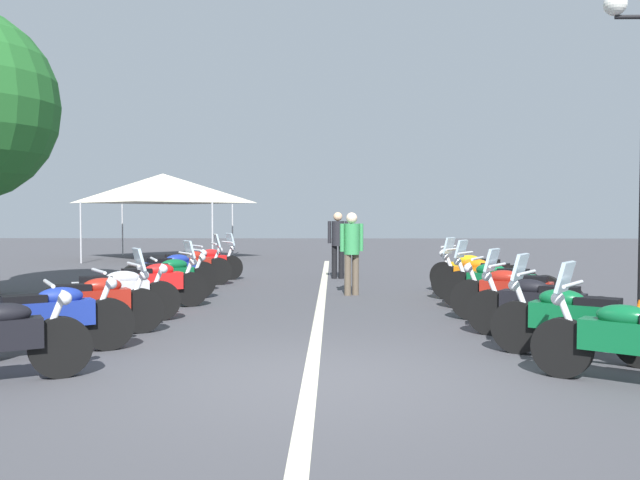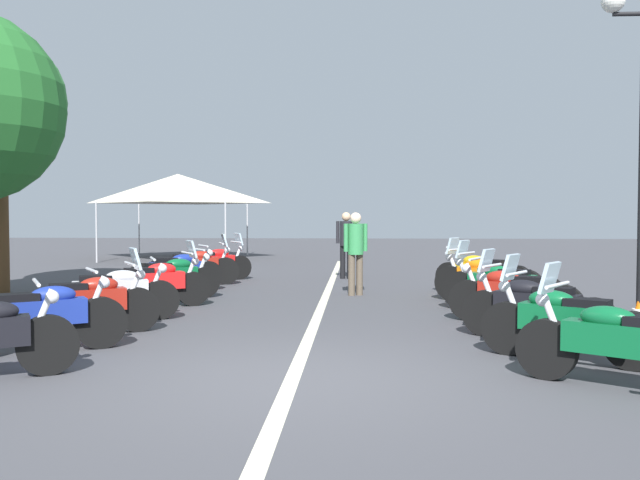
# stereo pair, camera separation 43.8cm
# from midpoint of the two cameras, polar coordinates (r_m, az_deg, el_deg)

# --- Properties ---
(ground_plane) EXTENTS (80.00, 80.00, 0.00)m
(ground_plane) POSITION_cam_midpoint_polar(r_m,az_deg,el_deg) (6.93, -0.56, -11.81)
(ground_plane) COLOR #424247
(lane_centre_stripe) EXTENTS (23.49, 0.16, 0.01)m
(lane_centre_stripe) POSITION_cam_midpoint_polar(r_m,az_deg,el_deg) (12.36, 1.18, -5.59)
(lane_centre_stripe) COLOR beige
(lane_centre_stripe) RESTS_ON ground_plane
(motorcycle_left_row_1) EXTENTS (1.25, 1.85, 1.00)m
(motorcycle_left_row_1) POSITION_cam_midpoint_polar(r_m,az_deg,el_deg) (8.66, -21.43, -6.04)
(motorcycle_left_row_1) COLOR black
(motorcycle_left_row_1) RESTS_ON ground_plane
(motorcycle_left_row_2) EXTENTS (1.16, 1.83, 1.20)m
(motorcycle_left_row_2) POSITION_cam_midpoint_polar(r_m,az_deg,el_deg) (9.77, -17.93, -5.04)
(motorcycle_left_row_2) COLOR black
(motorcycle_left_row_2) RESTS_ON ground_plane
(motorcycle_left_row_3) EXTENTS (1.01, 2.01, 0.99)m
(motorcycle_left_row_3) POSITION_cam_midpoint_polar(r_m,az_deg,el_deg) (10.91, -16.18, -4.34)
(motorcycle_left_row_3) COLOR black
(motorcycle_left_row_3) RESTS_ON ground_plane
(motorcycle_left_row_4) EXTENTS (1.24, 1.89, 1.20)m
(motorcycle_left_row_4) POSITION_cam_midpoint_polar(r_m,az_deg,el_deg) (12.27, -12.99, -3.54)
(motorcycle_left_row_4) COLOR black
(motorcycle_left_row_4) RESTS_ON ground_plane
(motorcycle_left_row_5) EXTENTS (1.21, 1.80, 0.99)m
(motorcycle_left_row_5) POSITION_cam_midpoint_polar(r_m,az_deg,el_deg) (13.44, -11.69, -3.08)
(motorcycle_left_row_5) COLOR black
(motorcycle_left_row_5) RESTS_ON ground_plane
(motorcycle_left_row_6) EXTENTS (1.19, 1.86, 1.00)m
(motorcycle_left_row_6) POSITION_cam_midpoint_polar(r_m,az_deg,el_deg) (14.80, -11.26, -2.57)
(motorcycle_left_row_6) COLOR black
(motorcycle_left_row_6) RESTS_ON ground_plane
(motorcycle_left_row_7) EXTENTS (0.98, 2.09, 1.21)m
(motorcycle_left_row_7) POSITION_cam_midpoint_polar(r_m,az_deg,el_deg) (16.07, -9.86, -2.14)
(motorcycle_left_row_7) COLOR black
(motorcycle_left_row_7) RESTS_ON ground_plane
(motorcycle_left_row_8) EXTENTS (1.25, 1.83, 1.20)m
(motorcycle_left_row_8) POSITION_cam_midpoint_polar(r_m,az_deg,el_deg) (17.12, -8.31, -1.90)
(motorcycle_left_row_8) COLOR black
(motorcycle_left_row_8) RESTS_ON ground_plane
(motorcycle_right_row_0) EXTENTS (1.36, 1.83, 1.20)m
(motorcycle_right_row_0) POSITION_cam_midpoint_polar(r_m,az_deg,el_deg) (7.12, 26.05, -7.87)
(motorcycle_right_row_0) COLOR black
(motorcycle_right_row_0) RESTS_ON ground_plane
(motorcycle_right_row_1) EXTENTS (1.22, 1.76, 1.21)m
(motorcycle_right_row_1) POSITION_cam_midpoint_polar(r_m,az_deg,el_deg) (8.22, 21.51, -6.43)
(motorcycle_right_row_1) COLOR black
(motorcycle_right_row_1) RESTS_ON ground_plane
(motorcycle_right_row_2) EXTENTS (1.22, 1.82, 1.21)m
(motorcycle_right_row_2) POSITION_cam_midpoint_polar(r_m,az_deg,el_deg) (9.37, 19.04, -5.35)
(motorcycle_right_row_2) COLOR black
(motorcycle_right_row_2) RESTS_ON ground_plane
(motorcycle_right_row_3) EXTENTS (1.09, 1.89, 1.00)m
(motorcycle_right_row_3) POSITION_cam_midpoint_polar(r_m,az_deg,el_deg) (10.72, 17.22, -4.43)
(motorcycle_right_row_3) COLOR black
(motorcycle_right_row_3) RESTS_ON ground_plane
(motorcycle_right_row_4) EXTENTS (1.30, 1.87, 1.23)m
(motorcycle_right_row_4) POSITION_cam_midpoint_polar(r_m,az_deg,el_deg) (11.90, 16.06, -3.68)
(motorcycle_right_row_4) COLOR black
(motorcycle_right_row_4) RESTS_ON ground_plane
(motorcycle_right_row_5) EXTENTS (1.32, 1.87, 1.23)m
(motorcycle_right_row_5) POSITION_cam_midpoint_polar(r_m,az_deg,el_deg) (13.13, 14.85, -3.12)
(motorcycle_right_row_5) COLOR black
(motorcycle_right_row_5) RESTS_ON ground_plane
(motorcycle_right_row_6) EXTENTS (1.45, 1.82, 1.00)m
(motorcycle_right_row_6) POSITION_cam_midpoint_polar(r_m,az_deg,el_deg) (14.48, 14.42, -2.70)
(motorcycle_right_row_6) COLOR black
(motorcycle_right_row_6) RESTS_ON ground_plane
(traffic_cone_1) EXTENTS (0.36, 0.36, 0.61)m
(traffic_cone_1) POSITION_cam_midpoint_polar(r_m,az_deg,el_deg) (10.37, 26.61, -5.72)
(traffic_cone_1) COLOR orange
(traffic_cone_1) RESTS_ON ground_plane
(bystander_0) EXTENTS (0.32, 0.53, 1.73)m
(bystander_0) POSITION_cam_midpoint_polar(r_m,az_deg,el_deg) (17.44, 2.95, 0.03)
(bystander_0) COLOR black
(bystander_0) RESTS_ON ground_plane
(bystander_1) EXTENTS (0.32, 0.49, 1.71)m
(bystander_1) POSITION_cam_midpoint_polar(r_m,az_deg,el_deg) (13.86, 3.95, -0.58)
(bystander_1) COLOR brown
(bystander_1) RESTS_ON ground_plane
(event_tent) EXTENTS (5.02, 5.02, 3.20)m
(event_tent) POSITION_cam_midpoint_polar(r_m,az_deg,el_deg) (25.88, -11.52, 4.30)
(event_tent) COLOR beige
(event_tent) RESTS_ON ground_plane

